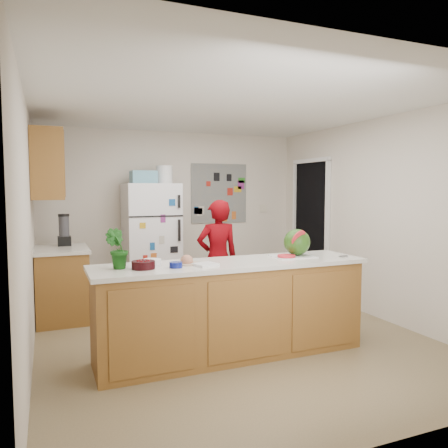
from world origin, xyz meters
name	(u,v)px	position (x,y,z in m)	size (l,w,h in m)	color
floor	(231,337)	(0.00, 0.00, -0.01)	(4.00, 4.50, 0.02)	brown
wall_back	(174,213)	(0.00, 2.26, 1.25)	(4.00, 0.02, 2.50)	beige
wall_left	(27,230)	(-2.01, 0.00, 1.25)	(0.02, 4.50, 2.50)	beige
wall_right	(378,219)	(2.01, 0.00, 1.25)	(0.02, 4.50, 2.50)	beige
ceiling	(231,105)	(0.00, 0.00, 2.51)	(4.00, 4.50, 0.02)	white
doorway	(311,228)	(1.99, 1.45, 1.02)	(0.03, 0.85, 2.04)	black
peninsula_base	(232,311)	(-0.20, -0.50, 0.44)	(2.60, 0.62, 0.88)	brown
peninsula_top	(232,264)	(-0.20, -0.50, 0.90)	(2.68, 0.70, 0.04)	silver
side_counter_base	(62,286)	(-1.69, 1.35, 0.43)	(0.60, 0.80, 0.86)	brown
side_counter_top	(61,250)	(-1.69, 1.35, 0.88)	(0.64, 0.84, 0.04)	silver
upper_cabinets	(47,165)	(-1.82, 1.30, 1.90)	(0.35, 1.00, 0.80)	brown
refrigerator	(151,242)	(-0.45, 1.88, 0.85)	(0.75, 0.70, 1.70)	silver
fridge_top_bin	(143,177)	(-0.55, 1.88, 1.79)	(0.35, 0.28, 0.18)	#5999B2
photo_collage	(219,193)	(0.75, 2.24, 1.55)	(0.95, 0.01, 0.95)	slate
person	(218,258)	(0.15, 0.78, 0.74)	(0.54, 0.36, 1.49)	#680209
blender_appliance	(64,231)	(-1.64, 1.57, 1.09)	(0.13, 0.13, 0.38)	black
cutting_board	(293,256)	(0.51, -0.45, 0.93)	(0.42, 0.32, 0.01)	silver
watermelon	(297,242)	(0.57, -0.43, 1.07)	(0.27, 0.27, 0.27)	#15550E
watermelon_slice	(286,256)	(0.40, -0.50, 0.94)	(0.18, 0.18, 0.02)	red
cherry_bowl	(143,265)	(-1.07, -0.54, 0.96)	(0.20, 0.20, 0.07)	black
white_bowl	(152,262)	(-0.96, -0.41, 0.95)	(0.17, 0.17, 0.06)	silver
cobalt_bowl	(176,265)	(-0.78, -0.59, 0.95)	(0.12, 0.12, 0.05)	navy
plate	(187,263)	(-0.64, -0.47, 0.93)	(0.23, 0.23, 0.02)	beige
paper_towel	(205,265)	(-0.51, -0.60, 0.93)	(0.20, 0.18, 0.02)	white
keys	(343,256)	(1.00, -0.64, 0.93)	(0.10, 0.04, 0.01)	gray
potted_plant	(117,249)	(-1.28, -0.45, 1.10)	(0.20, 0.16, 0.36)	#113B0F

